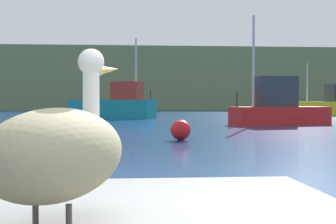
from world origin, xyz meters
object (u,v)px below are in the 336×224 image
(fishing_boat_red, at_px, (279,108))
(mooring_buoy, at_px, (181,130))
(pelican, at_px, (59,152))
(fishing_boat_teal, at_px, (116,105))
(fishing_boat_yellow, at_px, (336,104))

(fishing_boat_red, distance_m, mooring_buoy, 11.31)
(pelican, relative_size, fishing_boat_teal, 0.22)
(fishing_boat_teal, height_order, mooring_buoy, fishing_boat_teal)
(fishing_boat_yellow, distance_m, fishing_boat_red, 19.86)
(pelican, height_order, fishing_boat_red, fishing_boat_red)
(fishing_boat_red, bearing_deg, fishing_boat_yellow, -134.23)
(pelican, bearing_deg, fishing_boat_red, 3.06)
(pelican, distance_m, fishing_boat_red, 24.48)
(fishing_boat_teal, relative_size, mooring_buoy, 9.77)
(fishing_boat_yellow, xyz_separation_m, mooring_buoy, (-16.12, -26.67, -0.58))
(pelican, height_order, fishing_boat_teal, fishing_boat_teal)
(pelican, bearing_deg, mooring_buoy, 13.46)
(fishing_boat_teal, bearing_deg, pelican, -67.12)
(fishing_boat_yellow, xyz_separation_m, fishing_boat_red, (-10.12, -17.09, -0.05))
(fishing_boat_teal, distance_m, fishing_boat_yellow, 19.29)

